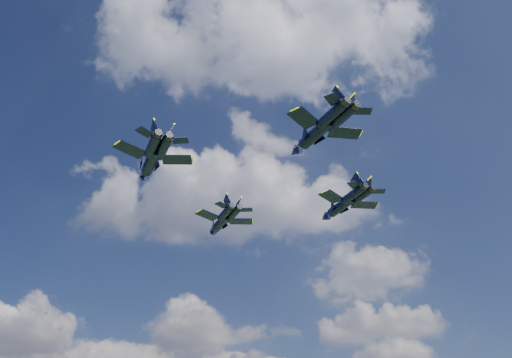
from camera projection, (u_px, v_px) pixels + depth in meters
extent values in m
cylinder|color=black|center=(221.00, 222.00, 103.18)|extent=(5.94, 8.81, 1.81)
cone|color=black|center=(212.00, 233.00, 107.80)|extent=(2.76, 3.11, 1.71)
ellipsoid|color=brown|center=(216.00, 226.00, 106.09)|extent=(2.25, 3.00, 0.82)
cube|color=black|center=(208.00, 215.00, 100.35)|extent=(4.95, 5.24, 0.18)
cube|color=black|center=(241.00, 221.00, 102.83)|extent=(4.90, 3.14, 0.18)
cube|color=black|center=(221.00, 205.00, 96.48)|extent=(2.59, 2.85, 0.14)
cube|color=black|center=(246.00, 210.00, 98.27)|extent=(2.43, 1.54, 0.14)
cube|color=black|center=(227.00, 202.00, 98.35)|extent=(2.06, 2.32, 3.03)
cube|color=black|center=(238.00, 204.00, 99.10)|extent=(1.69, 2.91, 3.03)
cylinder|color=black|center=(151.00, 161.00, 80.27)|extent=(6.04, 9.02, 1.85)
cone|color=black|center=(143.00, 178.00, 84.99)|extent=(2.81, 3.18, 1.75)
ellipsoid|color=brown|center=(147.00, 168.00, 83.24)|extent=(2.29, 3.06, 0.84)
cube|color=black|center=(131.00, 150.00, 77.38)|extent=(5.07, 5.35, 0.19)
cube|color=black|center=(177.00, 160.00, 79.89)|extent=(5.00, 3.19, 0.19)
cube|color=black|center=(145.00, 132.00, 73.41)|extent=(2.65, 2.91, 0.14)
cube|color=black|center=(180.00, 140.00, 75.22)|extent=(2.48, 1.56, 0.14)
cube|color=black|center=(155.00, 130.00, 75.32)|extent=(2.09, 2.38, 3.09)
cube|color=black|center=(169.00, 133.00, 76.08)|extent=(1.72, 2.98, 3.09)
cylinder|color=black|center=(342.00, 205.00, 97.31)|extent=(6.60, 9.13, 1.91)
cone|color=black|center=(325.00, 218.00, 102.07)|extent=(2.97, 3.29, 1.80)
ellipsoid|color=brown|center=(332.00, 210.00, 100.31)|extent=(2.47, 3.13, 0.87)
cube|color=black|center=(331.00, 197.00, 94.22)|extent=(5.11, 5.56, 0.19)
cube|color=black|center=(364.00, 205.00, 97.12)|extent=(5.26, 3.52, 0.19)
cube|color=black|center=(354.00, 185.00, 90.28)|extent=(2.66, 3.00, 0.15)
cube|color=black|center=(378.00, 191.00, 92.37)|extent=(2.63, 1.74, 0.15)
cube|color=black|center=(357.00, 182.00, 92.29)|extent=(2.27, 2.35, 3.19)
cube|color=black|center=(367.00, 184.00, 93.18)|extent=(1.81, 3.03, 3.19)
cylinder|color=black|center=(317.00, 133.00, 73.19)|extent=(6.62, 8.48, 1.81)
cone|color=black|center=(295.00, 152.00, 77.58)|extent=(2.89, 3.12, 1.71)
ellipsoid|color=brown|center=(304.00, 141.00, 75.97)|extent=(2.44, 2.93, 0.82)
cube|color=black|center=(304.00, 118.00, 70.16)|extent=(4.73, 5.30, 0.18)
cube|color=black|center=(345.00, 133.00, 73.20)|extent=(5.08, 3.55, 0.18)
cube|color=black|center=(332.00, 99.00, 66.57)|extent=(2.45, 2.84, 0.14)
cube|color=black|center=(363.00, 111.00, 68.77)|extent=(2.57, 1.77, 0.14)
cube|color=black|center=(337.00, 98.00, 68.53)|extent=(2.27, 2.12, 3.03)
cube|color=black|center=(350.00, 103.00, 69.46)|extent=(1.74, 2.82, 3.03)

